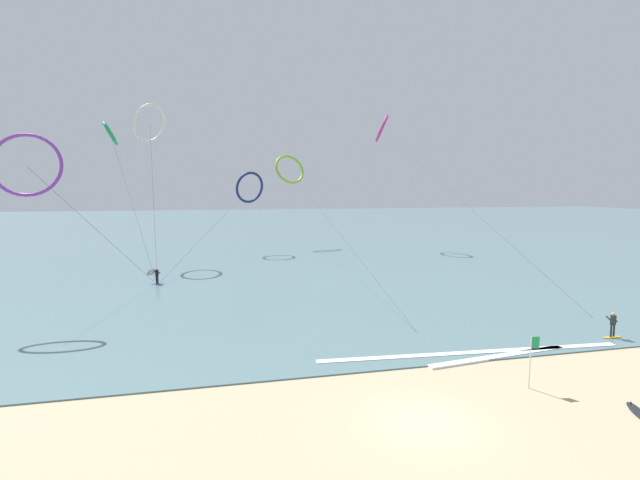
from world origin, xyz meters
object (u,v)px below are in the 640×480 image
Objects in this scene: beach_flag at (532,353)px; surfer_amber at (613,327)px; surfer_cobalt at (157,277)px; kite_emerald at (110,134)px; kite_navy at (250,187)px; kite_magenta at (382,129)px; kite_violet at (27,165)px; kite_lime at (290,169)px; kite_ivory at (150,123)px; surfboard_spare at (638,412)px.

surfer_amber is at bearing 27.11° from beach_flag.
kite_emerald is at bearing -134.83° from surfer_cobalt.
kite_navy is at bearing -85.72° from kite_emerald.
kite_violet is at bearing -30.75° from kite_magenta.
kite_navy is 24.69m from kite_magenta.
kite_lime is at bearing -164.82° from kite_navy.
kite_violet is 37.07m from kite_navy.
kite_violet is 54.45m from kite_magenta.
surfer_amber is 1.00× the size of surfer_cobalt.
kite_ivory is 10.90× the size of surfboard_spare.
beach_flag is at bearing 66.04° from kite_ivory.
kite_magenta is 2.25× the size of kite_ivory.
surfer_amber is 55.68m from kite_ivory.
kite_magenta is 41.69m from kite_emerald.
surfboard_spare is at bearing 38.47° from surfer_amber.
kite_magenta is (40.62, 35.27, 8.44)m from kite_violet.
kite_magenta reaches higher than kite_lime.
kite_ivory reaches higher than kite_emerald.
surfboard_spare is at bearing -46.91° from beach_flag.
surfer_amber is 60.16m from kite_emerald.
kite_violet is at bearing 175.65° from kite_emerald.
surfer_cobalt is 24.31m from kite_ivory.
kite_magenta is at bearing 157.73° from kite_navy.
kite_violet is at bearing 30.66° from kite_navy.
kite_ivory is at bearing -168.66° from kite_lime.
kite_emerald reaches higher than surfer_cobalt.
kite_violet is 29.65m from kite_emerald.
kite_magenta is 36.71m from kite_ivory.
surfer_cobalt is 0.03× the size of kite_lime.
kite_lime is 17.09m from kite_magenta.
surfer_cobalt is at bearing 126.81° from surfboard_spare.
kite_violet is at bearing 145.30° from surfboard_spare.
kite_violet is 0.29× the size of kite_magenta.
kite_violet reaches higher than beach_flag.
surfer_cobalt is 0.64× the size of beach_flag.
kite_magenta is at bearing -102.97° from surfer_amber.
kite_violet is at bearing -11.99° from surfer_cobalt.
kite_magenta is at bearing 35.15° from kite_violet.
kite_ivory reaches higher than surfer_cobalt.
kite_lime reaches higher than surfer_cobalt.
kite_magenta is (1.90, 48.70, 19.17)m from surfer_amber.
kite_emerald reaches higher than surfboard_spare.
kite_lime is at bearing 159.93° from kite_ivory.
kite_emerald is at bearing -20.26° from kite_navy.
kite_lime is at bearing 92.95° from beach_flag.
surfer_cobalt is at bearing -162.58° from kite_emerald.
kite_emerald is at bearing 85.21° from kite_violet.
kite_lime is 47.17m from kite_violet.
kite_navy is at bearing 149.92° from kite_ivory.
surfer_cobalt is at bearing -142.13° from kite_lime.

